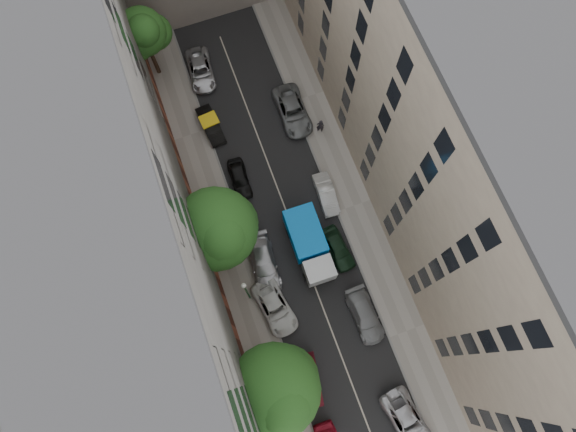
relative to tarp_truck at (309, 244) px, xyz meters
name	(u,v)px	position (x,y,z in m)	size (l,w,h in m)	color
ground	(292,228)	(-0.60, 2.16, -1.56)	(120.00, 120.00, 0.00)	#4C4C49
road_surface	(292,228)	(-0.60, 2.16, -1.55)	(8.00, 44.00, 0.02)	black
sidewalk_left	(230,249)	(-6.10, 2.16, -1.48)	(3.00, 44.00, 0.15)	gray
sidewalk_right	(354,206)	(4.90, 2.16, -1.48)	(3.00, 44.00, 0.15)	gray
building_left	(129,243)	(-11.60, 2.16, 8.44)	(8.00, 44.00, 20.00)	#4B4846
building_right	(448,134)	(10.40, 2.16, 8.44)	(8.00, 44.00, 20.00)	tan
tarp_truck	(309,244)	(0.00, 0.00, 0.00)	(2.59, 6.17, 2.83)	black
car_left_1	(310,380)	(-3.56, -9.66, -0.89)	(1.41, 4.05, 1.33)	#4E0F18
car_left_2	(275,307)	(-4.20, -3.64, -0.90)	(2.20, 4.77, 1.33)	silver
car_left_3	(264,263)	(-3.87, -0.04, -0.82)	(2.07, 5.09, 1.48)	#AFAFB3
car_left_4	(240,179)	(-3.40, 7.56, -0.92)	(1.51, 3.76, 1.28)	black
car_left_5	(211,125)	(-4.20, 13.16, -0.92)	(1.35, 3.89, 1.28)	black
car_left_6	(201,70)	(-3.40, 18.71, -0.91)	(2.17, 4.70, 1.31)	#B7B7BC
car_right_0	(407,421)	(2.20, -14.84, -0.87)	(2.27, 4.93, 1.37)	silver
car_right_1	(365,316)	(2.20, -6.64, -0.89)	(1.87, 4.61, 1.34)	gray
car_right_2	(338,248)	(2.20, -0.92, -0.88)	(1.60, 3.98, 1.36)	black
car_right_3	(326,194)	(3.00, 3.76, -0.92)	(1.35, 3.86, 1.27)	silver
car_right_4	(293,111)	(3.00, 11.96, -0.83)	(2.43, 5.27, 1.46)	slate
tree_near	(276,391)	(-6.03, -9.41, 4.31)	(6.33, 6.20, 8.98)	#382619
tree_mid	(218,230)	(-6.30, 2.33, 4.17)	(6.27, 6.14, 8.80)	#382619
tree_far	(144,34)	(-6.90, 20.08, 4.22)	(4.49, 4.09, 8.13)	#382619
lamp_post	(246,290)	(-5.81, -2.16, 2.43)	(0.36, 0.36, 6.20)	#195926
pedestrian	(320,126)	(4.70, 9.64, -0.52)	(0.65, 0.43, 1.78)	black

